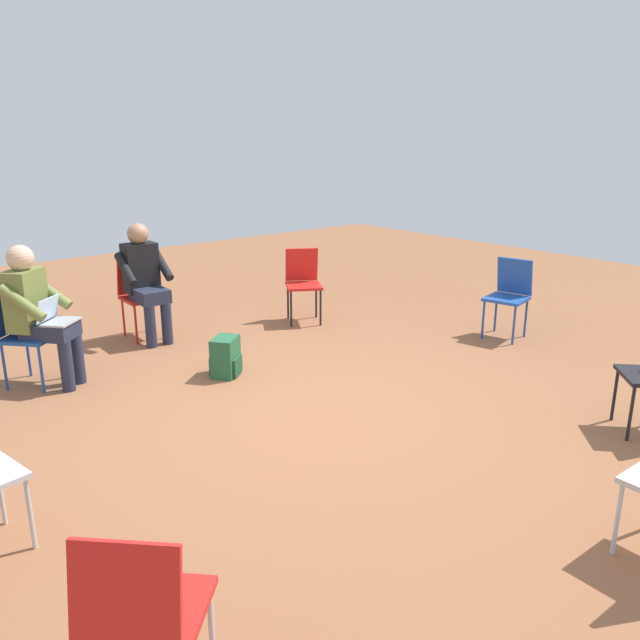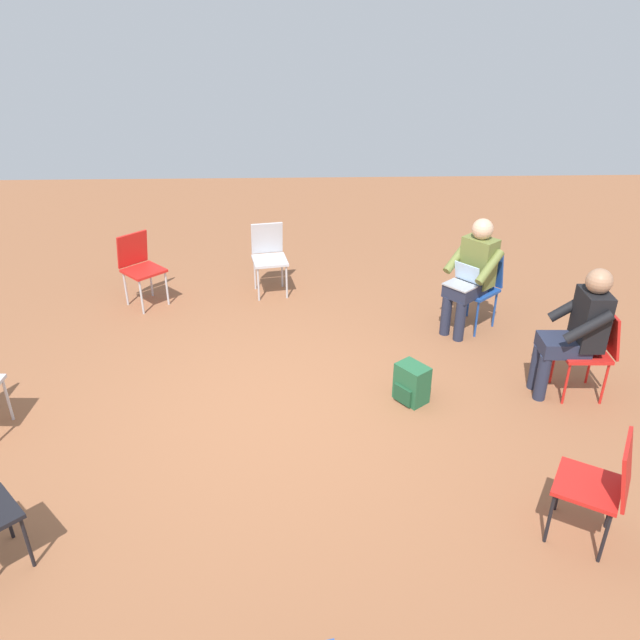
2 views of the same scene
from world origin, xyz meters
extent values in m
plane|color=brown|center=(0.00, 0.00, 0.00)|extent=(15.79, 15.79, 0.00)
cylinder|color=black|center=(1.76, 1.37, 0.21)|extent=(0.02, 0.02, 0.42)
cylinder|color=black|center=(1.53, 1.62, 0.21)|extent=(0.02, 0.02, 0.42)
cube|color=red|center=(-2.07, 1.47, 0.43)|extent=(0.55, 0.55, 0.03)
cylinder|color=black|center=(-1.84, 1.52, 0.21)|extent=(0.02, 0.02, 0.42)
cylinder|color=black|center=(-2.01, 1.23, 0.21)|extent=(0.02, 0.02, 0.42)
cylinder|color=black|center=(-2.13, 1.70, 0.21)|extent=(0.02, 0.02, 0.42)
cylinder|color=black|center=(-2.30, 1.41, 0.21)|extent=(0.02, 0.02, 0.42)
cube|color=red|center=(-2.23, 1.57, 0.65)|extent=(0.28, 0.37, 0.40)
cube|color=#1E4799|center=(-2.09, -1.54, 0.43)|extent=(0.56, 0.56, 0.03)
cylinder|color=#1E4799|center=(-2.08, -1.30, 0.21)|extent=(0.02, 0.02, 0.42)
cylinder|color=#1E4799|center=(-1.85, -1.56, 0.21)|extent=(0.02, 0.02, 0.42)
cylinder|color=#1E4799|center=(-2.33, -1.52, 0.21)|extent=(0.02, 0.02, 0.42)
cylinder|color=#1E4799|center=(-2.11, -1.78, 0.21)|extent=(0.02, 0.02, 0.42)
cube|color=#1E4799|center=(-2.24, -1.67, 0.65)|extent=(0.32, 0.35, 0.40)
cube|color=#B7B7BC|center=(0.15, -2.46, 0.43)|extent=(0.47, 0.47, 0.03)
cylinder|color=#B7B7BC|center=(-0.05, -2.33, 0.21)|extent=(0.02, 0.02, 0.42)
cylinder|color=#B7B7BC|center=(0.29, -2.26, 0.21)|extent=(0.02, 0.02, 0.42)
cylinder|color=#B7B7BC|center=(0.02, -2.66, 0.21)|extent=(0.02, 0.02, 0.42)
cylinder|color=#B7B7BC|center=(0.35, -2.60, 0.21)|extent=(0.02, 0.02, 0.42)
cube|color=#B7B7BC|center=(0.19, -2.65, 0.65)|extent=(0.39, 0.16, 0.40)
cube|color=red|center=(1.60, -2.19, 0.43)|extent=(0.57, 0.57, 0.03)
cylinder|color=#B7B7BC|center=(1.36, -2.19, 0.21)|extent=(0.02, 0.02, 0.42)
cylinder|color=#B7B7BC|center=(1.60, -1.95, 0.21)|extent=(0.02, 0.02, 0.42)
cylinder|color=#B7B7BC|center=(1.59, -2.43, 0.21)|extent=(0.02, 0.02, 0.42)
cylinder|color=#B7B7BC|center=(1.84, -2.20, 0.21)|extent=(0.02, 0.02, 0.42)
cube|color=red|center=(1.73, -2.33, 0.65)|extent=(0.34, 0.33, 0.40)
cylinder|color=#B7B7BC|center=(2.29, 0.04, 0.21)|extent=(0.02, 0.02, 0.42)
cube|color=red|center=(-2.73, -0.21, 0.43)|extent=(0.41, 0.41, 0.03)
cylinder|color=red|center=(-2.56, -0.05, 0.21)|extent=(0.02, 0.02, 0.42)
cylinder|color=red|center=(-2.57, -0.39, 0.21)|extent=(0.02, 0.02, 0.42)
cylinder|color=red|center=(-2.90, -0.04, 0.21)|extent=(0.02, 0.02, 0.42)
cylinder|color=red|center=(-2.91, -0.38, 0.21)|extent=(0.02, 0.02, 0.42)
cube|color=red|center=(-2.92, -0.21, 0.65)|extent=(0.11, 0.38, 0.40)
cylinder|color=#23283D|center=(-1.88, -1.24, 0.23)|extent=(0.11, 0.11, 0.45)
cylinder|color=#23283D|center=(-1.77, -1.37, 0.23)|extent=(0.11, 0.11, 0.45)
cube|color=#23283D|center=(-1.95, -1.42, 0.51)|extent=(0.51, 0.50, 0.14)
cube|color=olive|center=(-2.09, -1.54, 0.77)|extent=(0.39, 0.40, 0.52)
sphere|color=#DBAD89|center=(-2.09, -1.54, 1.13)|extent=(0.22, 0.22, 0.22)
cylinder|color=olive|center=(-2.15, -1.32, 0.80)|extent=(0.36, 0.33, 0.31)
cylinder|color=olive|center=(-1.89, -1.63, 0.80)|extent=(0.36, 0.33, 0.31)
cube|color=#9EA0A5|center=(-1.87, -1.34, 0.59)|extent=(0.36, 0.37, 0.02)
cube|color=#B2D1F2|center=(-1.95, -1.42, 0.70)|extent=(0.24, 0.26, 0.20)
cylinder|color=#23283D|center=(-2.37, -0.13, 0.23)|extent=(0.11, 0.11, 0.45)
cylinder|color=#23283D|center=(-2.38, -0.31, 0.23)|extent=(0.11, 0.11, 0.45)
cube|color=#23283D|center=(-2.54, -0.22, 0.51)|extent=(0.43, 0.31, 0.14)
cube|color=black|center=(-2.73, -0.21, 0.77)|extent=(0.23, 0.35, 0.52)
sphere|color=#A87A5B|center=(-2.73, -0.21, 1.13)|extent=(0.22, 0.22, 0.22)
cylinder|color=black|center=(-2.62, -0.02, 0.80)|extent=(0.40, 0.10, 0.31)
cylinder|color=black|center=(-2.64, -0.42, 0.80)|extent=(0.40, 0.10, 0.31)
cube|color=#235B38|center=(-1.20, -0.15, 0.18)|extent=(0.33, 0.34, 0.36)
cube|color=#1C492C|center=(-1.20, -0.15, 0.10)|extent=(0.32, 0.31, 0.16)
camera|label=1|loc=(3.43, -2.93, 2.10)|focal=35.00mm
camera|label=2|loc=(-0.23, 4.50, 3.28)|focal=35.00mm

